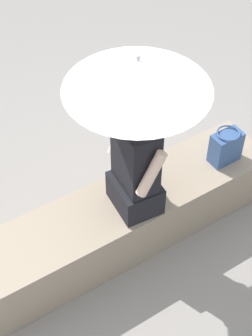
# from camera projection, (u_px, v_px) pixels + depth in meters

# --- Properties ---
(ground_plane) EXTENTS (14.00, 14.00, 0.00)m
(ground_plane) POSITION_uv_depth(u_px,v_px,m) (118.00, 241.00, 3.84)
(ground_plane) COLOR gray
(stone_bench) EXTENTS (2.45, 0.51, 0.44)m
(stone_bench) POSITION_uv_depth(u_px,v_px,m) (118.00, 223.00, 3.68)
(stone_bench) COLOR gray
(stone_bench) RESTS_ON ground
(person_seated) EXTENTS (0.31, 0.49, 0.90)m
(person_seated) POSITION_uv_depth(u_px,v_px,m) (136.00, 164.00, 3.24)
(person_seated) COLOR black
(person_seated) RESTS_ON stone_bench
(parasol) EXTENTS (0.86, 0.86, 1.17)m
(parasol) POSITION_uv_depth(u_px,v_px,m) (138.00, 74.00, 2.80)
(parasol) COLOR #B7B7BC
(parasol) RESTS_ON stone_bench
(handbag_black) EXTENTS (0.23, 0.17, 0.27)m
(handbag_black) POSITION_uv_depth(u_px,v_px,m) (226.00, 147.00, 3.72)
(handbag_black) COLOR #335184
(handbag_black) RESTS_ON stone_bench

